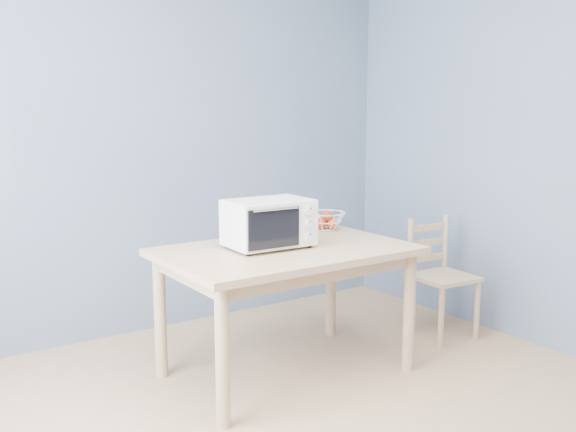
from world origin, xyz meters
TOP-DOWN VIEW (x-y plane):
  - room at (0.00, 0.00)m, footprint 4.01×4.51m
  - dining_table at (0.38, 1.07)m, footprint 1.40×0.90m
  - toaster_oven at (0.28, 1.13)m, footprint 0.48×0.35m
  - fruit_basket at (0.89, 1.37)m, footprint 0.30×0.30m
  - dining_chair at (1.60, 1.02)m, footprint 0.40×0.40m

SIDE VIEW (x-z plane):
  - dining_chair at x=1.60m, z-range -0.01..0.80m
  - dining_table at x=0.38m, z-range 0.27..1.02m
  - fruit_basket at x=0.89m, z-range 0.75..0.88m
  - toaster_oven at x=0.28m, z-range 0.76..1.03m
  - room at x=0.00m, z-range -0.01..2.61m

